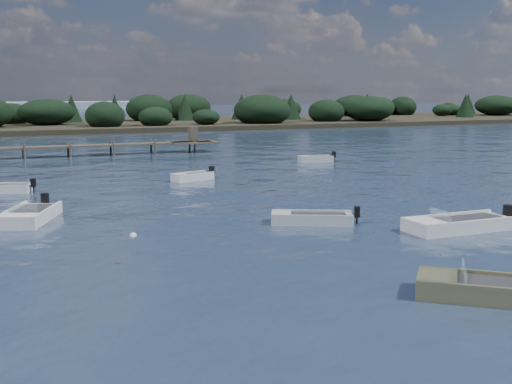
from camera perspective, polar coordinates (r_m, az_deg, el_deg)
name	(u,v)px	position (r m, az deg, el deg)	size (l,w,h in m)	color
ground	(132,144)	(79.92, -11.00, 4.18)	(400.00, 400.00, 0.00)	#182438
dinghy_extra_b	(30,217)	(34.23, -19.45, -2.15)	(3.58, 5.06, 1.33)	silver
tender_far_grey_b	(316,160)	(59.13, 5.32, 2.83)	(3.55, 1.74, 1.19)	#A6ACAD
dinghy_mid_grey	(312,220)	(31.83, 4.98, -2.52)	(4.29, 3.15, 1.10)	#A6ACAD
tender_far_white	(193,178)	(47.01, -5.65, 1.23)	(3.50, 2.05, 1.17)	silver
dinghy_mid_white_a	(459,226)	(31.64, 17.64, -2.94)	(5.73, 2.05, 1.34)	silver
dinghy_near_olive	(501,294)	(21.76, 20.92, -8.47)	(5.13, 4.81, 1.35)	#646342
tender_far_grey	(5,190)	(44.31, -21.39, 0.17)	(3.58, 2.31, 1.14)	silver
buoy_c	(133,236)	(29.50, -10.86, -3.86)	(0.32, 0.32, 0.32)	silver
buoy_e	(194,174)	(50.44, -5.55, 1.57)	(0.32, 0.32, 0.32)	silver
far_headland	(213,114)	(125.20, -3.80, 6.91)	(190.00, 40.00, 5.80)	black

